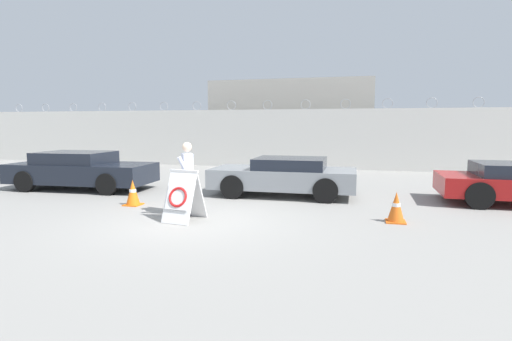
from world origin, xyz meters
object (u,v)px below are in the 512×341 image
(security_guard, at_px, (187,175))
(parked_car_rear_sedan, at_px, (284,176))
(traffic_cone_near, at_px, (396,207))
(traffic_cone_mid, at_px, (133,193))
(barricade_sign, at_px, (183,196))
(parked_car_front_coupe, at_px, (81,170))

(security_guard, distance_m, parked_car_rear_sedan, 3.54)
(traffic_cone_near, xyz_separation_m, parked_car_rear_sedan, (-2.95, 2.59, 0.26))
(traffic_cone_near, xyz_separation_m, traffic_cone_mid, (-6.52, 0.16, 0.00))
(traffic_cone_mid, bearing_deg, barricade_sign, -31.16)
(security_guard, xyz_separation_m, traffic_cone_near, (4.66, 0.48, -0.61))
(barricade_sign, distance_m, traffic_cone_mid, 2.35)
(traffic_cone_near, bearing_deg, traffic_cone_mid, 178.56)
(traffic_cone_near, bearing_deg, barricade_sign, -166.95)
(traffic_cone_mid, xyz_separation_m, parked_car_rear_sedan, (3.57, 2.43, 0.26))
(traffic_cone_near, bearing_deg, security_guard, -174.07)
(barricade_sign, xyz_separation_m, parked_car_rear_sedan, (1.57, 3.64, 0.03))
(traffic_cone_near, relative_size, parked_car_rear_sedan, 0.16)
(traffic_cone_near, relative_size, traffic_cone_mid, 1.00)
(traffic_cone_mid, bearing_deg, parked_car_rear_sedan, 34.25)
(barricade_sign, xyz_separation_m, security_guard, (-0.14, 0.56, 0.38))
(traffic_cone_mid, xyz_separation_m, parked_car_front_coupe, (-3.08, 1.89, 0.30))
(barricade_sign, bearing_deg, security_guard, 111.96)
(traffic_cone_near, height_order, parked_car_front_coupe, parked_car_front_coupe)
(barricade_sign, bearing_deg, parked_car_rear_sedan, 74.27)
(barricade_sign, bearing_deg, traffic_cone_mid, 156.38)
(security_guard, height_order, traffic_cone_near, security_guard)
(parked_car_front_coupe, bearing_deg, barricade_sign, -34.79)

